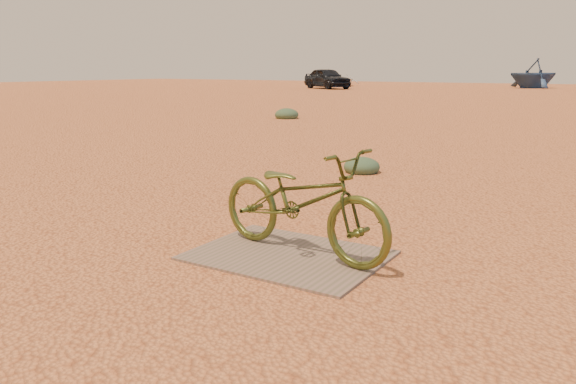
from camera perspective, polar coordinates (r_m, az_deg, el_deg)
The scene contains 8 objects.
ground at distance 5.36m, azimuth -2.46°, elevation -5.00°, with size 120.00×120.00×0.00m, color #E8894C.
plywood_board at distance 4.93m, azimuth 0.00°, elevation -6.44°, with size 1.62×1.21×0.02m, color #806354.
bicycle at distance 4.82m, azimuth 1.42°, elevation -0.89°, with size 0.63×1.80×0.94m, color #4A541E.
car at distance 45.49m, azimuth 3.99°, elevation 11.46°, with size 1.91×4.76×1.62m, color black.
boat_near_left at distance 52.47m, azimuth 5.27°, elevation 11.26°, with size 3.64×5.10×1.06m, color silver.
boat_far_left at distance 50.45m, azimuth 23.67°, elevation 10.99°, with size 3.91×4.53×2.38m, color #314D74.
kale_a at distance 8.93m, azimuth 7.49°, elevation 2.00°, with size 0.57×0.57×0.31m, color #4B6444.
kale_c at distance 18.47m, azimuth -0.14°, elevation 7.49°, with size 0.77×0.77×0.43m, color #4B6444.
Camera 1 is at (2.88, -4.23, 1.61)m, focal length 35.00 mm.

